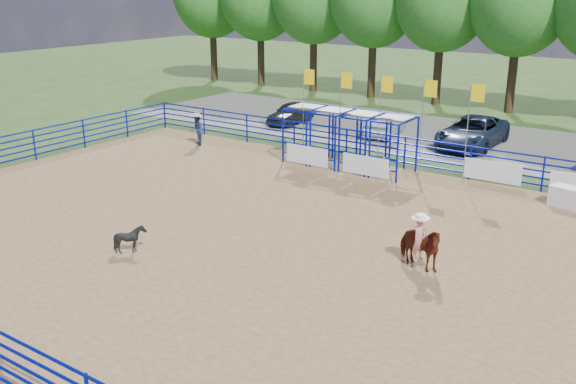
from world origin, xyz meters
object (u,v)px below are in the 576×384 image
(horse_and_rider, at_px, (419,242))
(car_c, at_px, (472,132))
(spectator_cowboy, at_px, (197,130))
(announcer_table, at_px, (571,198))
(car_a, at_px, (291,113))
(car_b, at_px, (386,124))
(calf, at_px, (130,239))

(horse_and_rider, xyz_separation_m, car_c, (-3.73, 15.32, -0.07))
(spectator_cowboy, bearing_deg, announcer_table, 2.37)
(announcer_table, relative_size, spectator_cowboy, 0.88)
(car_a, bearing_deg, announcer_table, -23.31)
(horse_and_rider, bearing_deg, spectator_cowboy, 154.20)
(announcer_table, bearing_deg, car_c, 131.36)
(announcer_table, height_order, spectator_cowboy, spectator_cowboy)
(horse_and_rider, distance_m, car_a, 20.72)
(car_a, height_order, car_b, car_b)
(calf, height_order, car_a, car_a)
(announcer_table, distance_m, car_b, 13.01)
(car_a, bearing_deg, calf, -72.80)
(announcer_table, height_order, car_b, car_b)
(horse_and_rider, bearing_deg, car_b, 119.39)
(calf, relative_size, spectator_cowboy, 0.54)
(spectator_cowboy, bearing_deg, calf, -56.52)
(horse_and_rider, height_order, calf, horse_and_rider)
(car_b, distance_m, car_c, 4.79)
(spectator_cowboy, height_order, car_c, spectator_cowboy)
(announcer_table, height_order, calf, calf)
(announcer_table, distance_m, spectator_cowboy, 18.01)
(horse_and_rider, xyz_separation_m, spectator_cowboy, (-15.46, 7.47, 0.01))
(calf, xyz_separation_m, spectator_cowboy, (-7.58, 11.46, 0.38))
(announcer_table, height_order, car_c, car_c)
(calf, bearing_deg, announcer_table, -45.44)
(horse_and_rider, relative_size, car_b, 0.60)
(horse_and_rider, height_order, car_c, horse_and_rider)
(car_a, bearing_deg, car_b, 1.13)
(horse_and_rider, xyz_separation_m, car_a, (-14.56, 14.74, -0.20))
(car_c, bearing_deg, calf, -102.50)
(horse_and_rider, distance_m, spectator_cowboy, 17.17)
(horse_and_rider, bearing_deg, announcer_table, 72.93)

